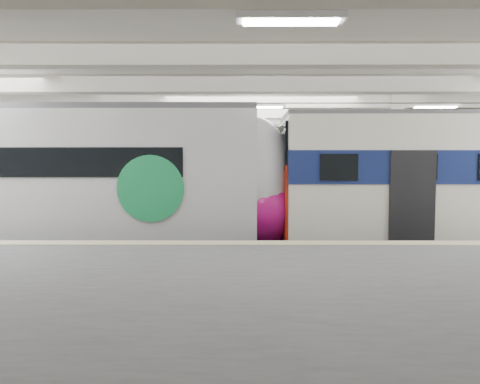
{
  "coord_description": "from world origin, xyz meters",
  "views": [
    {
      "loc": [
        -0.73,
        -12.01,
        2.72
      ],
      "look_at": [
        -0.77,
        1.0,
        2.0
      ],
      "focal_mm": 30.0,
      "sensor_mm": 36.0,
      "label": 1
    }
  ],
  "objects": [
    {
      "name": "station_hall",
      "position": [
        0.0,
        -1.74,
        3.24
      ],
      "size": [
        36.0,
        24.0,
        5.75
      ],
      "color": "black",
      "rests_on": "ground"
    },
    {
      "name": "modern_emu",
      "position": [
        -5.45,
        -0.0,
        2.23
      ],
      "size": [
        14.13,
        2.92,
        4.54
      ],
      "color": "silver",
      "rests_on": "ground"
    },
    {
      "name": "far_train",
      "position": [
        -8.0,
        5.5,
        2.45
      ],
      "size": [
        15.04,
        3.2,
        4.75
      ],
      "rotation": [
        0.0,
        0.0,
        -0.01
      ],
      "color": "silver",
      "rests_on": "ground"
    }
  ]
}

